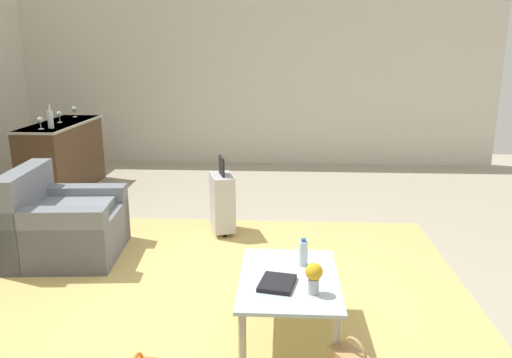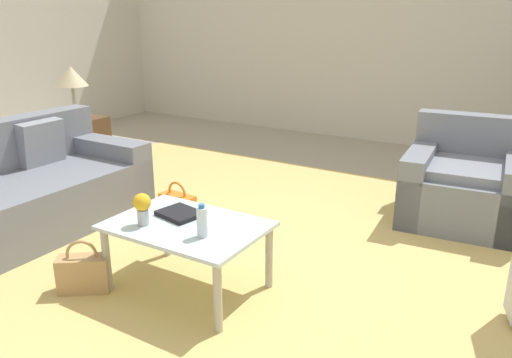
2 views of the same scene
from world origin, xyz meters
name	(u,v)px [view 2 (image 2 of 2)]	position (x,y,z in m)	size (l,w,h in m)	color
ground_plane	(280,272)	(0.00, 0.00, 0.00)	(12.00, 12.00, 0.00)	#A89E89
wall_back	(436,27)	(0.00, 4.06, 1.55)	(10.24, 0.12, 3.10)	beige
area_rug	(225,241)	(-0.60, 0.20, 0.00)	(5.20, 4.40, 0.01)	tan
couch	(2,200)	(-2.20, -0.60, 0.30)	(0.98, 2.23, 0.86)	slate
armchair	(465,186)	(0.89, 1.67, 0.30)	(1.03, 1.02, 0.87)	slate
coffee_table	(187,233)	(-0.40, -0.50, 0.39)	(0.97, 0.67, 0.46)	silver
water_bottle	(202,222)	(-0.20, -0.60, 0.55)	(0.06, 0.06, 0.20)	silver
coffee_table_book	(180,214)	(-0.52, -0.42, 0.47)	(0.26, 0.22, 0.03)	black
flower_vase	(142,206)	(-0.62, -0.65, 0.58)	(0.11, 0.11, 0.21)	#B2B7BC
side_table	(79,143)	(-3.20, 1.00, 0.29)	(0.53, 0.53, 0.58)	#513823
table_lamp	(71,78)	(-3.20, 1.00, 1.03)	(0.36, 0.36, 0.58)	#ADA899
handbag_orange	(178,207)	(-1.18, 0.33, 0.13)	(0.33, 0.16, 0.36)	orange
handbag_tan	(84,273)	(-0.96, -0.87, 0.13)	(0.34, 0.30, 0.36)	tan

